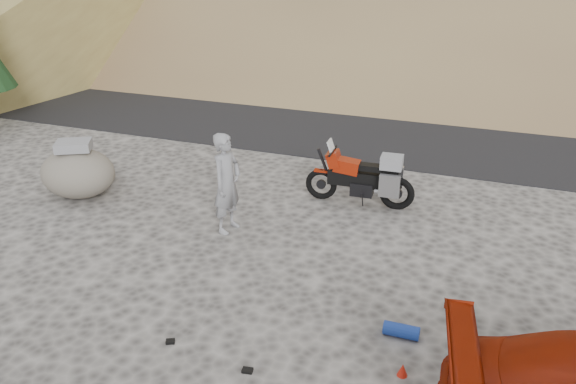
# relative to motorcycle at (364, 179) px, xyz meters

# --- Properties ---
(ground) EXTENTS (140.00, 140.00, 0.00)m
(ground) POSITION_rel_motorcycle_xyz_m (-0.86, -3.24, -0.60)
(ground) COLOR #3E3B39
(ground) RESTS_ON ground
(road) EXTENTS (120.00, 7.00, 0.05)m
(road) POSITION_rel_motorcycle_xyz_m (-0.86, 5.76, -0.60)
(road) COLOR black
(road) RESTS_ON ground
(motorcycle) EXTENTS (2.35, 0.74, 1.40)m
(motorcycle) POSITION_rel_motorcycle_xyz_m (0.00, 0.00, 0.00)
(motorcycle) COLOR black
(motorcycle) RESTS_ON ground
(man) EXTENTS (0.58, 0.78, 1.97)m
(man) POSITION_rel_motorcycle_xyz_m (-2.19, -2.03, -0.60)
(man) COLOR gray
(man) RESTS_ON ground
(boulder) EXTENTS (1.99, 1.82, 1.25)m
(boulder) POSITION_rel_motorcycle_xyz_m (-5.97, -1.72, -0.05)
(boulder) COLOR #5D574F
(boulder) RESTS_ON ground
(small_rock) EXTENTS (0.63, 0.57, 0.36)m
(small_rock) POSITION_rel_motorcycle_xyz_m (-6.08, -0.83, -0.42)
(small_rock) COLOR #5D574F
(small_rock) RESTS_ON ground
(gear_blue_mat) EXTENTS (0.51, 0.21, 0.20)m
(gear_blue_mat) POSITION_rel_motorcycle_xyz_m (1.53, -4.13, -0.49)
(gear_blue_mat) COLOR #183795
(gear_blue_mat) RESTS_ON ground
(gear_funnel) EXTENTS (0.15, 0.15, 0.18)m
(gear_funnel) POSITION_rel_motorcycle_xyz_m (1.69, -4.92, -0.51)
(gear_funnel) COLOR #B81A0C
(gear_funnel) RESTS_ON ground
(gear_glove_a) EXTENTS (0.15, 0.12, 0.04)m
(gear_glove_a) POSITION_rel_motorcycle_xyz_m (-0.23, -5.55, -0.58)
(gear_glove_a) COLOR black
(gear_glove_a) RESTS_ON ground
(gear_glove_b) EXTENTS (0.15, 0.14, 0.04)m
(gear_glove_b) POSITION_rel_motorcycle_xyz_m (-1.48, -5.40, -0.58)
(gear_glove_b) COLOR black
(gear_glove_b) RESTS_ON ground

